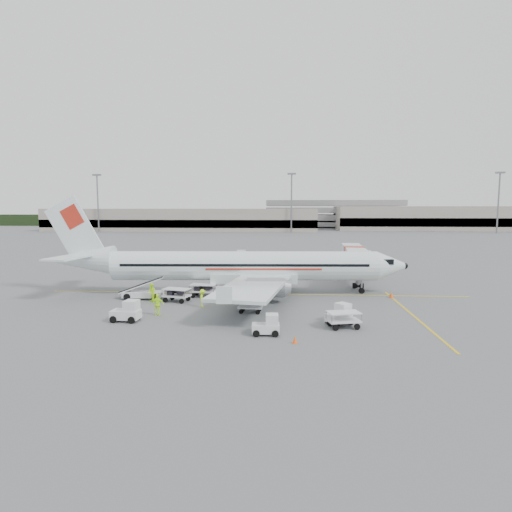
% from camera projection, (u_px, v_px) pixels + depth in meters
% --- Properties ---
extents(ground, '(360.00, 360.00, 0.00)m').
position_uv_depth(ground, '(255.00, 294.00, 45.14)').
color(ground, '#56595B').
extents(stripe_lead, '(44.00, 0.20, 0.01)m').
position_uv_depth(stripe_lead, '(255.00, 294.00, 45.14)').
color(stripe_lead, yellow).
rests_on(stripe_lead, ground).
extents(stripe_cross, '(0.20, 20.00, 0.01)m').
position_uv_depth(stripe_cross, '(412.00, 315.00, 36.20)').
color(stripe_cross, yellow).
rests_on(stripe_cross, ground).
extents(terminal_west, '(110.00, 22.00, 9.00)m').
position_uv_depth(terminal_west, '(182.00, 220.00, 176.39)').
color(terminal_west, gray).
rests_on(terminal_west, ground).
extents(terminal_east, '(90.00, 26.00, 10.00)m').
position_uv_depth(terminal_east, '(442.00, 218.00, 183.34)').
color(terminal_east, gray).
rests_on(terminal_east, ground).
extents(parking_garage, '(62.00, 24.00, 14.00)m').
position_uv_depth(parking_garage, '(333.00, 213.00, 201.21)').
color(parking_garage, slate).
rests_on(parking_garage, ground).
extents(treeline, '(300.00, 3.00, 6.00)m').
position_uv_depth(treeline, '(280.00, 221.00, 218.30)').
color(treeline, black).
rests_on(treeline, ground).
extents(mast_west, '(3.20, 1.20, 22.00)m').
position_uv_depth(mast_west, '(98.00, 204.00, 165.92)').
color(mast_west, slate).
rests_on(mast_west, ground).
extents(mast_center, '(3.20, 1.20, 22.00)m').
position_uv_depth(mast_center, '(291.00, 203.00, 160.56)').
color(mast_center, slate).
rests_on(mast_center, ground).
extents(mast_east, '(3.20, 1.20, 22.00)m').
position_uv_depth(mast_east, '(498.00, 203.00, 155.20)').
color(mast_east, slate).
rests_on(mast_east, ground).
extents(aircraft, '(38.28, 30.87, 10.09)m').
position_uv_depth(aircraft, '(245.00, 246.00, 44.77)').
color(aircraft, white).
rests_on(aircraft, ground).
extents(jet_bridge, '(4.04, 16.33, 4.24)m').
position_uv_depth(jet_bridge, '(354.00, 263.00, 53.79)').
color(jet_bridge, silver).
rests_on(jet_bridge, ground).
extents(belt_loader, '(5.19, 2.15, 2.77)m').
position_uv_depth(belt_loader, '(143.00, 285.00, 42.47)').
color(belt_loader, silver).
rests_on(belt_loader, ground).
extents(tug_fore, '(2.29, 2.16, 1.55)m').
position_uv_depth(tug_fore, '(339.00, 314.00, 33.36)').
color(tug_fore, silver).
rests_on(tug_fore, ground).
extents(tug_mid, '(2.00, 1.21, 1.50)m').
position_uv_depth(tug_mid, '(266.00, 325.00, 30.33)').
color(tug_mid, silver).
rests_on(tug_mid, ground).
extents(tug_aft, '(2.30, 1.41, 1.71)m').
position_uv_depth(tug_aft, '(126.00, 311.00, 34.00)').
color(tug_aft, silver).
rests_on(tug_aft, ground).
extents(cart_loaded_a, '(2.68, 1.72, 1.34)m').
position_uv_depth(cart_loaded_a, '(203.00, 290.00, 43.44)').
color(cart_loaded_a, silver).
rests_on(cart_loaded_a, ground).
extents(cart_loaded_b, '(2.81, 2.08, 1.31)m').
position_uv_depth(cart_loaded_b, '(177.00, 295.00, 41.20)').
color(cart_loaded_b, silver).
rests_on(cart_loaded_b, ground).
extents(cart_empty_a, '(2.13, 1.34, 1.07)m').
position_uv_depth(cart_empty_a, '(250.00, 307.00, 36.87)').
color(cart_empty_a, silver).
rests_on(cart_empty_a, ground).
extents(cart_empty_b, '(2.67, 1.94, 1.25)m').
position_uv_depth(cart_empty_b, '(344.00, 320.00, 32.10)').
color(cart_empty_b, silver).
rests_on(cart_empty_b, ground).
extents(cone_nose, '(0.41, 0.41, 0.67)m').
position_uv_depth(cone_nose, '(391.00, 295.00, 42.99)').
color(cone_nose, '#FD5D15').
rests_on(cone_nose, ground).
extents(cone_port, '(0.33, 0.33, 0.54)m').
position_uv_depth(cone_port, '(267.00, 269.00, 61.48)').
color(cone_port, '#FD5D15').
rests_on(cone_port, ground).
extents(cone_stbd, '(0.33, 0.33, 0.55)m').
position_uv_depth(cone_stbd, '(295.00, 339.00, 28.47)').
color(cone_stbd, '#FD5D15').
rests_on(cone_stbd, ground).
extents(crew_a, '(0.76, 0.73, 1.75)m').
position_uv_depth(crew_a, '(229.00, 294.00, 40.56)').
color(crew_a, '#ADE119').
rests_on(crew_a, ground).
extents(crew_b, '(1.07, 1.11, 1.80)m').
position_uv_depth(crew_b, '(152.00, 293.00, 41.19)').
color(crew_b, '#ADE119').
rests_on(crew_b, ground).
extents(crew_c, '(0.85, 1.17, 1.63)m').
position_uv_depth(crew_c, '(202.00, 298.00, 38.97)').
color(crew_c, '#ADE119').
rests_on(crew_c, ground).
extents(crew_d, '(1.13, 0.58, 1.84)m').
position_uv_depth(crew_d, '(158.00, 305.00, 35.89)').
color(crew_d, '#ADE119').
rests_on(crew_d, ground).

